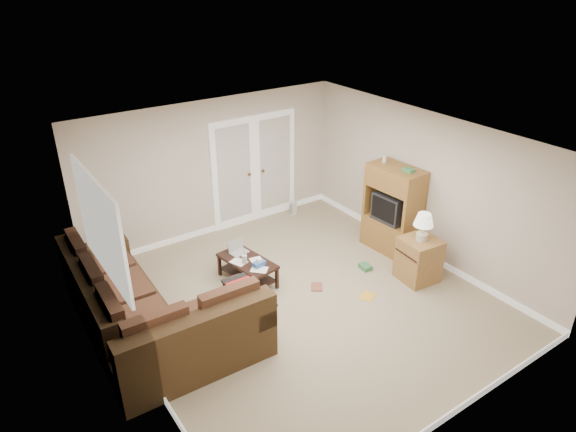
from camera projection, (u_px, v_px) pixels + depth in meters
floor at (302, 300)px, 7.74m from camera, size 5.50×5.50×0.00m
ceiling at (304, 142)px, 6.62m from camera, size 5.00×5.50×0.02m
wall_left at (128, 285)px, 5.91m from camera, size 0.02×5.50×2.50m
wall_right at (426, 187)px, 8.45m from camera, size 0.02×5.50×2.50m
wall_back at (213, 168)px, 9.20m from camera, size 5.00×0.02×2.50m
wall_front at (464, 332)px, 5.16m from camera, size 5.00×0.02×2.50m
baseboards at (302, 297)px, 7.72m from camera, size 5.00×5.50×0.10m
french_doors at (255, 170)px, 9.71m from camera, size 1.80×0.05×2.13m
window_left at (101, 227)px, 6.53m from camera, size 0.05×1.92×1.42m
sectional_sofa at (147, 316)px, 6.80m from camera, size 2.06×3.09×0.94m
coffee_table at (247, 269)px, 8.10m from camera, size 0.64×1.05×0.67m
tv_armoire at (393, 209)px, 8.79m from camera, size 0.58×0.99×1.65m
side_cabinet at (419, 256)px, 8.08m from camera, size 0.60×0.60×1.17m
space_heater at (293, 208)px, 10.27m from camera, size 0.13×0.12×0.29m
floor_magazine at (367, 296)px, 7.83m from camera, size 0.32×0.30×0.01m
floor_greenbox at (365, 267)px, 8.51m from camera, size 0.17×0.22×0.08m
floor_book at (311, 287)px, 8.04m from camera, size 0.28×0.29×0.02m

